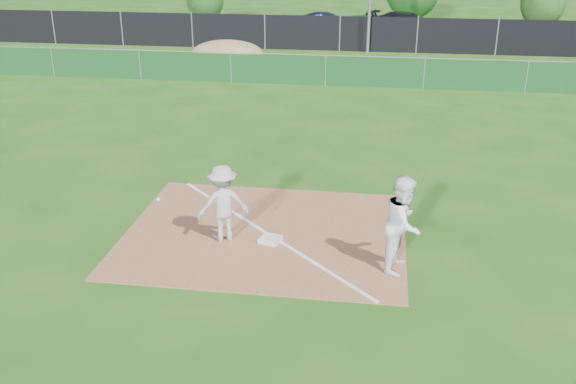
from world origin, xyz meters
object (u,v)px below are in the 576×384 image
Objects in this scene: tree_left at (205,0)px; tree_right at (543,2)px; car_left at (215,23)px; first_base at (270,239)px; play_at_first at (223,203)px; runner at (403,224)px; car_mid at (326,25)px; car_right at (408,25)px.

tree_right reaches higher than tree_left.
car_left is 5.49m from tree_left.
car_left is at bearing -69.05° from tree_left.
play_at_first reaches higher than first_base.
tree_left is (-12.61, 32.22, 0.56)m from runner.
runner is (2.69, -0.71, 0.89)m from first_base.
car_mid is 4.87m from car_right.
car_left is at bearing 117.28° from car_right.
play_at_first is at bearing -171.95° from car_mid.
car_mid is at bearing -27.75° from tree_left.
play_at_first is 27.39m from car_left.
first_base is 0.22× the size of runner.
car_right is at bearing -153.31° from tree_right.
runner reaches higher than first_base.
play_at_first is 34.49m from tree_right.
car_left is at bearing -164.60° from tree_right.
first_base is 34.12m from tree_right.
car_right is at bearing 82.84° from first_base.
tree_left reaches higher than first_base.
runner is at bearing -105.84° from tree_right.
tree_right is at bearing -85.58° from car_left.
car_mid is at bearing -96.13° from car_left.
tree_left is (-8.94, 31.55, 0.67)m from play_at_first.
play_at_first is at bearing 93.84° from runner.
runner is at bearing -164.42° from car_mid.
tree_left reaches higher than car_right.
tree_right is (21.87, 0.42, 0.16)m from tree_left.
first_base is 0.09× the size of car_right.
car_right is 1.63× the size of tree_left.
car_left is at bearing 106.79° from first_base.
first_base is 0.10× the size of car_mid.
car_right is at bearing -16.01° from tree_left.
first_base is 1.26m from play_at_first.
runner is 0.58× the size of tree_right.
car_left reaches higher than car_right.
runner is at bearing -14.81° from first_base.
car_right reaches higher than first_base.
car_left is at bearing 104.80° from play_at_first.
tree_right reaches higher than car_right.
play_at_first is at bearing -177.32° from first_base.
car_right is (3.48, 27.66, 0.64)m from first_base.
car_mid is at bearing 22.40° from runner.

